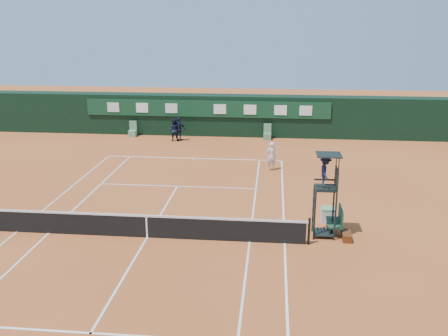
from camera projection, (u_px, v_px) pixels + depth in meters
The scene contains 14 objects.
ground at pixel (147, 237), 20.02m from camera, with size 90.00×90.00×0.00m, color #BD5F2C.
court_lines at pixel (147, 237), 20.02m from camera, with size 11.05×23.85×0.01m.
tennis_net at pixel (147, 226), 19.87m from camera, with size 12.90×0.10×1.10m.
back_wall at pixel (208, 115), 37.44m from camera, with size 40.00×1.65×3.00m.
linesman_chair_left at pixel (133, 132), 37.12m from camera, with size 0.55×0.50×1.15m.
linesman_chair_right at pixel (267, 135), 36.16m from camera, with size 0.55×0.50×1.15m.
umpire_chair at pixel (326, 178), 19.48m from camera, with size 0.96×0.95×3.42m.
player_bench at pixel (337, 219), 20.27m from camera, with size 0.56×1.20×1.10m.
tennis_bag at pixel (346, 236), 19.80m from camera, with size 0.35×0.80×0.30m, color black.
cooler at pixel (327, 215), 21.47m from camera, with size 0.57×0.57×0.65m.
tennis_ball at pixel (184, 192), 25.21m from camera, with size 0.07×0.07×0.07m, color #C7E034.
player at pixel (271, 156), 28.71m from camera, with size 0.61×0.40×1.67m, color silver.
ball_kid_left at pixel (174, 130), 35.63m from camera, with size 0.79×0.62×1.63m, color black.
ball_kid_right at pixel (179, 129), 35.68m from camera, with size 0.99×0.41×1.70m, color black.
Camera 1 is at (4.91, -17.97, 8.43)m, focal length 40.00 mm.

